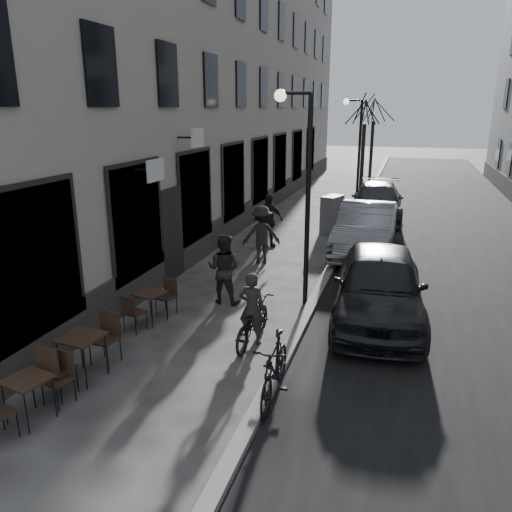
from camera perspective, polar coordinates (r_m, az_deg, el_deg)
The scene contains 21 objects.
ground at distance 7.50m, azimuth -4.29°, elevation -22.17°, with size 120.00×120.00×0.00m, color #3D3A38.
road at distance 21.99m, azimuth 20.81°, elevation 3.20°, with size 7.30×60.00×0.00m, color black.
kerb at distance 22.01m, azimuth 11.31°, elevation 4.13°, with size 0.25×60.00×0.12m, color slate.
building_left at distance 23.64m, azimuth -3.96°, elevation 24.61°, with size 4.00×35.00×16.00m, color #AEA592.
streetlamp_near at distance 11.77m, azimuth 5.20°, elevation 9.07°, with size 0.90×0.28×5.09m.
streetlamp_far at distance 23.59m, azimuth 11.34°, elevation 12.57°, with size 0.90×0.28×5.09m.
tree_near at distance 26.52m, azimuth 12.39°, elevation 16.17°, with size 2.40×2.40×5.70m.
tree_far at distance 32.51m, azimuth 13.34°, elevation 16.12°, with size 2.40×2.40×5.70m.
bistro_set_a at distance 8.68m, azimuth -24.51°, elevation -14.27°, with size 0.71×1.53×0.88m.
bistro_set_b at distance 9.53m, azimuth -19.21°, elevation -10.42°, with size 0.74×1.70×0.99m.
bistro_set_c at distance 11.53m, azimuth -11.92°, elevation -5.42°, with size 0.72×1.49×0.85m.
utility_cabinet at distance 19.59m, azimuth 8.66°, elevation 4.73°, with size 0.53×0.97×1.45m, color slate.
bicycle at distance 10.32m, azimuth -0.46°, elevation -7.52°, with size 0.62×1.79×0.94m, color black.
cyclist_rider at distance 10.21m, azimuth -0.46°, elevation -6.00°, with size 0.56×0.37×1.53m, color #272422.
pedestrian_near at distance 12.30m, azimuth -3.69°, elevation -1.48°, with size 0.85×0.66×1.76m, color black.
pedestrian_mid at distance 15.50m, azimuth 0.64°, elevation 2.45°, with size 1.17×0.67×1.80m, color black.
pedestrian_far at distance 17.33m, azimuth 1.39°, elevation 4.06°, with size 1.09×0.45×1.86m, color black.
car_near at distance 11.65m, azimuth 13.91°, elevation -3.22°, with size 1.98×4.91×1.67m, color black.
car_mid at distance 16.94m, azimuth 12.40°, elevation 3.02°, with size 1.75×5.01×1.65m, color gray.
car_far at distance 22.47m, azimuth 13.63°, elevation 6.08°, with size 2.15×5.29×1.54m, color #32343B.
moped at distance 8.43m, azimuth 2.13°, elevation -12.78°, with size 0.52×1.84×1.11m, color black.
Camera 1 is at (2.18, -5.43, 4.69)m, focal length 35.00 mm.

